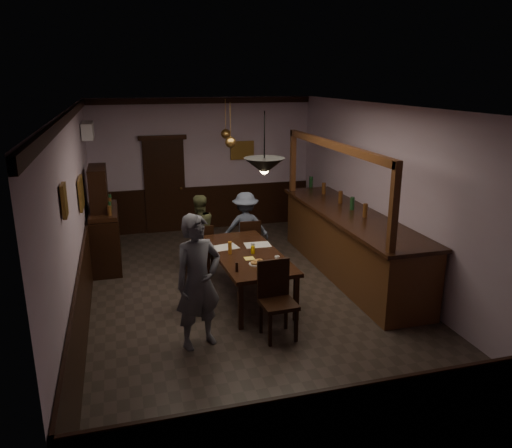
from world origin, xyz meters
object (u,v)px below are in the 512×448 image
object	(u,v)px
sideboard	(104,227)
pendant_brass_far	(226,134)
chair_far_right	(249,241)
bar_counter	(350,242)
chair_near	(276,296)
chair_side	(193,280)
person_seated_right	(245,227)
pendant_iron	(264,166)
person_seated_left	(199,231)
pendant_brass_mid	(231,142)
soda_can	(253,250)
person_standing	(198,282)
coffee_cup	(277,258)
dining_table	(247,256)
chair_far_left	(202,246)

from	to	relation	value
sideboard	pendant_brass_far	size ratio (longest dim) A/B	2.32
chair_far_right	bar_counter	distance (m)	1.83
chair_far_right	chair_near	size ratio (longest dim) A/B	0.85
chair_side	person_seated_right	bearing A→B (deg)	-38.84
pendant_iron	person_seated_right	bearing A→B (deg)	81.97
person_seated_left	pendant_brass_mid	distance (m)	1.73
person_seated_left	pendant_iron	bearing A→B (deg)	93.44
bar_counter	chair_far_right	bearing A→B (deg)	152.10
soda_can	pendant_brass_far	xyz separation A→B (m)	(0.23, 2.95, 1.49)
person_standing	coffee_cup	distance (m)	1.54
dining_table	person_seated_right	distance (m)	1.61
soda_can	pendant_iron	size ratio (longest dim) A/B	0.14
chair_far_left	coffee_cup	size ratio (longest dim) A/B	11.17
person_seated_left	dining_table	bearing A→B (deg)	98.79
dining_table	chair_near	distance (m)	1.32
pendant_iron	soda_can	bearing A→B (deg)	87.17
person_standing	person_seated_right	bearing A→B (deg)	44.65
chair_side	pendant_brass_far	bearing A→B (deg)	-24.77
chair_far_left	coffee_cup	distance (m)	1.98
pendant_brass_mid	sideboard	bearing A→B (deg)	168.39
chair_far_right	pendant_brass_far	distance (m)	2.41
person_seated_right	pendant_iron	distance (m)	2.87
chair_near	person_seated_right	xyz separation A→B (m)	(0.31, 2.88, 0.10)
dining_table	chair_far_left	world-z (taller)	chair_far_left
person_standing	soda_can	bearing A→B (deg)	29.39
sideboard	pendant_brass_mid	bearing A→B (deg)	-11.61
person_seated_right	soda_can	xyz separation A→B (m)	(-0.30, -1.63, 0.13)
bar_counter	pendant_brass_far	size ratio (longest dim) A/B	5.27
dining_table	pendant_brass_far	bearing A→B (deg)	83.98
dining_table	chair_side	distance (m)	0.97
person_seated_right	pendant_brass_far	size ratio (longest dim) A/B	1.68
chair_near	sideboard	bearing A→B (deg)	121.20
person_seated_right	soda_can	size ratio (longest dim) A/B	11.32
bar_counter	soda_can	bearing A→B (deg)	-165.40
chair_near	pendant_iron	distance (m)	1.76
chair_side	pendant_brass_mid	size ratio (longest dim) A/B	1.08
chair_near	soda_can	size ratio (longest dim) A/B	8.83
soda_can	pendant_iron	world-z (taller)	pendant_iron
chair_side	person_standing	size ratio (longest dim) A/B	0.49
person_seated_right	person_seated_left	bearing A→B (deg)	11.36
dining_table	person_standing	size ratio (longest dim) A/B	1.25
soda_can	sideboard	xyz separation A→B (m)	(-2.28, 2.10, -0.06)
person_standing	person_seated_left	bearing A→B (deg)	60.74
coffee_cup	pendant_iron	size ratio (longest dim) A/B	0.09
chair_far_left	coffee_cup	xyz separation A→B (m)	(0.85, -1.76, 0.31)
person_seated_right	pendant_brass_mid	distance (m)	1.64
person_standing	chair_far_right	bearing A→B (deg)	42.28
chair_far_left	pendant_brass_far	xyz separation A→B (m)	(0.82, 1.64, 1.81)
dining_table	chair_far_left	bearing A→B (deg)	112.33
chair_far_right	bar_counter	world-z (taller)	bar_counter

